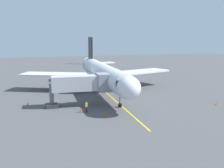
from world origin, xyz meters
The scene contains 10 objects.
ground_plane centered at (0.00, 0.00, 0.00)m, with size 220.00×220.00×0.00m, color #4C4C4F.
apron_lead_in_line centered at (1.33, 6.09, 0.01)m, with size 0.24×40.00×0.01m, color yellow.
airplane centered at (1.31, -0.20, 4.00)m, with size 34.71×40.35×11.50m.
jet_bridge centered at (7.48, 10.67, 3.76)m, with size 11.49×3.65×5.40m.
ground_crew_marshaller centered at (8.35, 15.03, 0.89)m, with size 0.44×0.31×1.71m.
belt_loader_near_nose centered at (9.79, -12.07, 0.71)m, with size 2.16×4.73×2.32m.
safety_cone_nose_left centered at (-13.94, 17.29, 0.28)m, with size 0.32×0.32×0.55m, color #F2590F.
safety_cone_nose_right centered at (8.94, 14.03, 0.28)m, with size 0.32×0.32×0.55m, color #F2590F.
safety_cone_wing_port centered at (5.88, 17.19, 0.28)m, with size 0.32×0.32×0.55m, color #F2590F.
safety_cone_wing_starboard centered at (16.89, 7.51, 0.28)m, with size 0.32×0.32×0.55m, color #F2590F.
Camera 1 is at (17.46, 55.56, 11.55)m, focal length 44.28 mm.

